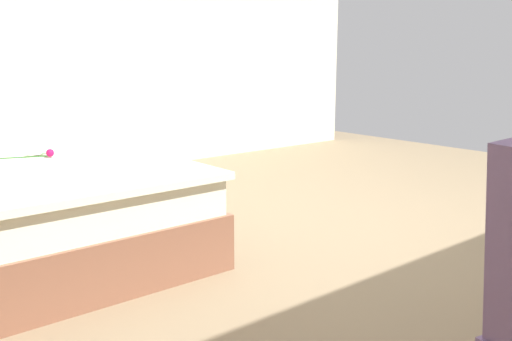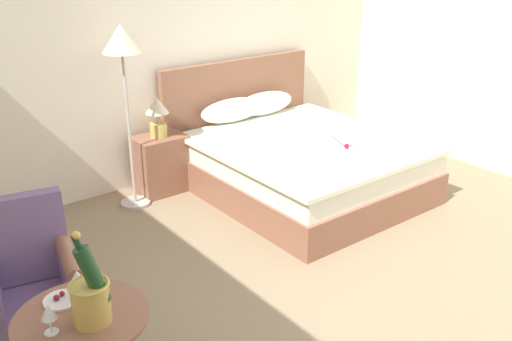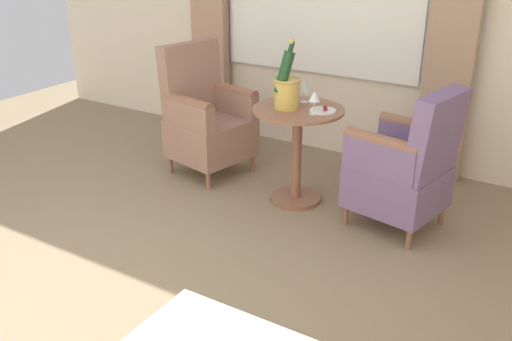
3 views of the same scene
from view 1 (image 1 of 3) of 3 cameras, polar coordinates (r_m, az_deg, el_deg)
name	(u,v)px [view 1 (image 1 of 3)]	position (r m, az deg, el deg)	size (l,w,h in m)	color
ground_plane	(344,240)	(3.73, 8.83, -6.89)	(7.64, 7.64, 0.00)	#8E795C
wall_far_side	(118,10)	(6.00, -13.66, 15.34)	(0.12, 6.26, 3.19)	silver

